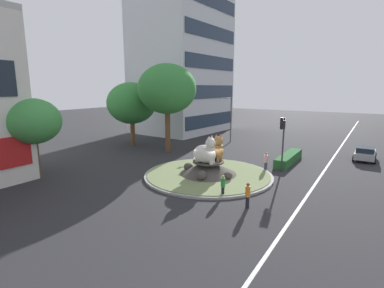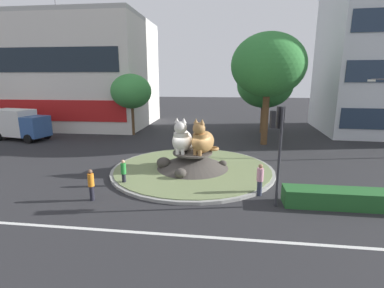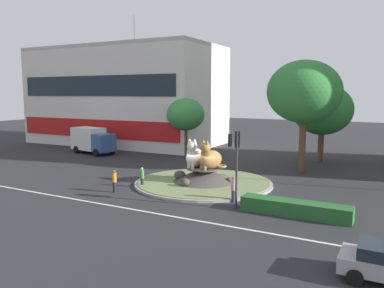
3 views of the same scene
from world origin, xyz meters
The scene contains 15 objects.
ground_plane centered at (0.00, 0.00, 0.00)m, with size 160.00×160.00×0.00m, color #28282B.
lane_centreline centered at (0.00, -8.35, 0.00)m, with size 112.00×0.20×0.01m, color silver.
roundabout_island centered at (-0.02, 0.00, 0.47)m, with size 11.19×11.19×1.36m.
cat_statue_white centered at (-0.72, -0.13, 2.25)m, with size 1.60×2.45×2.42m.
cat_statue_tabby centered at (0.68, -0.28, 2.24)m, with size 2.20×2.42×2.39m.
traffic_light_mast centered at (4.77, -4.95, 3.66)m, with size 0.70×0.63×4.99m.
shophouse_block centered at (-22.19, 18.52, 6.95)m, with size 27.53×14.30×18.12m.
clipped_hedge_strip centered at (8.57, -4.71, 0.45)m, with size 6.60×1.20×0.90m, color #235B28.
broadleaf_tree_behind_island centered at (5.88, 8.94, 7.47)m, with size 6.83×6.83×10.41m.
second_tree_near_tower centered at (-8.39, 12.00, 4.88)m, with size 4.46×4.46×6.80m.
third_tree_left centered at (6.46, 15.30, 5.62)m, with size 6.37×6.37×8.35m.
pedestrian_green_shirt centered at (-3.73, -3.31, 0.86)m, with size 0.31×0.31×1.60m.
pedestrian_orange_shirt centered at (-4.65, -5.54, 0.91)m, with size 0.32×0.32×1.70m.
pedestrian_pink_shirt centered at (4.17, -3.75, 0.95)m, with size 0.37×0.37×1.79m.
delivery_box_truck centered at (-19.26, 7.95, 1.69)m, with size 6.35×3.52×3.14m.
Camera 2 is at (2.34, -18.63, 6.28)m, focal length 26.40 mm.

